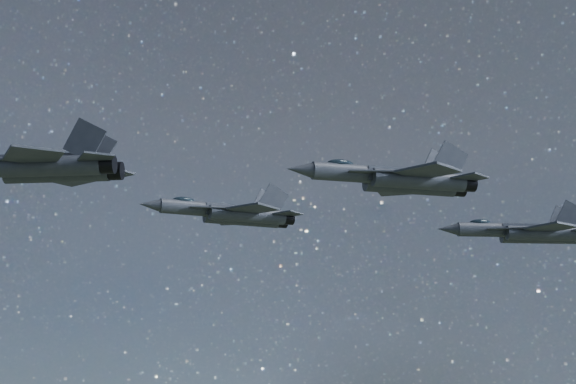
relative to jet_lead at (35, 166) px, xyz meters
name	(u,v)px	position (x,y,z in m)	size (l,w,h in m)	color
jet_lead	(35,166)	(0.00, 0.00, 0.00)	(19.24, 12.59, 4.97)	#333740
jet_left	(232,213)	(22.46, 17.66, 0.82)	(18.42, 13.06, 4.68)	#333740
jet_right	(399,179)	(25.49, -18.74, -3.45)	(15.16, 10.70, 3.84)	#333740
jet_slot	(529,232)	(46.67, -4.05, -3.69)	(15.90, 10.81, 4.00)	#333740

